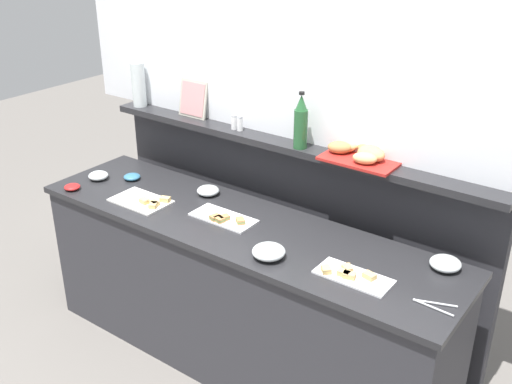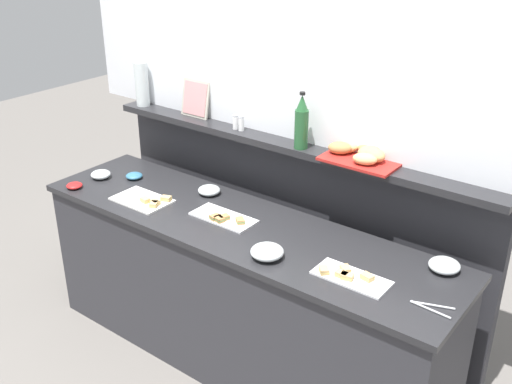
{
  "view_description": "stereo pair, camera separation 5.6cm",
  "coord_description": "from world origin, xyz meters",
  "px_view_note": "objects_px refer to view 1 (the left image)",
  "views": [
    {
      "loc": [
        1.78,
        -2.27,
        2.45
      ],
      "look_at": [
        0.04,
        0.1,
        1.07
      ],
      "focal_mm": 42.61,
      "sensor_mm": 36.0,
      "label": 1
    },
    {
      "loc": [
        1.82,
        -2.23,
        2.45
      ],
      "look_at": [
        0.04,
        0.1,
        1.07
      ],
      "focal_mm": 42.61,
      "sensor_mm": 36.0,
      "label": 2
    }
  ],
  "objects_px": {
    "serving_tongs": "(433,305)",
    "bread_basket": "(360,153)",
    "sandwich_platter_front": "(224,218)",
    "condiment_bowl_red": "(72,187)",
    "framed_picture": "(193,99)",
    "wine_bottle_green": "(301,123)",
    "sandwich_platter_rear": "(351,275)",
    "condiment_bowl_cream": "(132,177)",
    "water_carafe": "(139,85)",
    "sandwich_platter_side": "(144,201)",
    "glass_bowl_medium": "(98,176)",
    "glass_bowl_large": "(445,264)",
    "glass_bowl_small": "(208,191)",
    "salt_shaker": "(234,122)",
    "glass_bowl_extra": "(269,252)",
    "pepper_shaker": "(240,124)"
  },
  "relations": [
    {
      "from": "condiment_bowl_cream",
      "to": "wine_bottle_green",
      "type": "relative_size",
      "value": 0.33
    },
    {
      "from": "glass_bowl_large",
      "to": "serving_tongs",
      "type": "height_order",
      "value": "glass_bowl_large"
    },
    {
      "from": "wine_bottle_green",
      "to": "sandwich_platter_rear",
      "type": "bearing_deg",
      "value": -39.4
    },
    {
      "from": "sandwich_platter_side",
      "to": "glass_bowl_small",
      "type": "height_order",
      "value": "glass_bowl_small"
    },
    {
      "from": "condiment_bowl_cream",
      "to": "pepper_shaker",
      "type": "bearing_deg",
      "value": 31.11
    },
    {
      "from": "glass_bowl_large",
      "to": "glass_bowl_small",
      "type": "bearing_deg",
      "value": -178.61
    },
    {
      "from": "glass_bowl_extra",
      "to": "bread_basket",
      "type": "bearing_deg",
      "value": 76.88
    },
    {
      "from": "sandwich_platter_rear",
      "to": "bread_basket",
      "type": "xyz_separation_m",
      "value": [
        -0.26,
        0.54,
        0.37
      ]
    },
    {
      "from": "condiment_bowl_red",
      "to": "glass_bowl_medium",
      "type": "bearing_deg",
      "value": 87.79
    },
    {
      "from": "salt_shaker",
      "to": "wine_bottle_green",
      "type": "bearing_deg",
      "value": -3.44
    },
    {
      "from": "bread_basket",
      "to": "sandwich_platter_rear",
      "type": "bearing_deg",
      "value": -63.87
    },
    {
      "from": "glass_bowl_small",
      "to": "pepper_shaker",
      "type": "height_order",
      "value": "pepper_shaker"
    },
    {
      "from": "glass_bowl_small",
      "to": "glass_bowl_extra",
      "type": "relative_size",
      "value": 0.81
    },
    {
      "from": "sandwich_platter_side",
      "to": "wine_bottle_green",
      "type": "bearing_deg",
      "value": 35.25
    },
    {
      "from": "condiment_bowl_red",
      "to": "framed_picture",
      "type": "xyz_separation_m",
      "value": [
        0.37,
        0.71,
        0.44
      ]
    },
    {
      "from": "glass_bowl_medium",
      "to": "condiment_bowl_red",
      "type": "xyz_separation_m",
      "value": [
        -0.01,
        -0.2,
        -0.01
      ]
    },
    {
      "from": "sandwich_platter_side",
      "to": "glass_bowl_small",
      "type": "relative_size",
      "value": 2.54
    },
    {
      "from": "sandwich_platter_side",
      "to": "condiment_bowl_red",
      "type": "height_order",
      "value": "sandwich_platter_side"
    },
    {
      "from": "framed_picture",
      "to": "salt_shaker",
      "type": "bearing_deg",
      "value": -6.23
    },
    {
      "from": "glass_bowl_large",
      "to": "framed_picture",
      "type": "height_order",
      "value": "framed_picture"
    },
    {
      "from": "sandwich_platter_front",
      "to": "glass_bowl_small",
      "type": "xyz_separation_m",
      "value": [
        -0.28,
        0.2,
        0.01
      ]
    },
    {
      "from": "glass_bowl_extra",
      "to": "framed_picture",
      "type": "bearing_deg",
      "value": 147.95
    },
    {
      "from": "condiment_bowl_red",
      "to": "sandwich_platter_rear",
      "type": "bearing_deg",
      "value": 4.38
    },
    {
      "from": "glass_bowl_medium",
      "to": "framed_picture",
      "type": "distance_m",
      "value": 0.76
    },
    {
      "from": "serving_tongs",
      "to": "bread_basket",
      "type": "xyz_separation_m",
      "value": [
        -0.65,
        0.53,
        0.38
      ]
    },
    {
      "from": "framed_picture",
      "to": "glass_bowl_large",
      "type": "bearing_deg",
      "value": -7.87
    },
    {
      "from": "sandwich_platter_side",
      "to": "water_carafe",
      "type": "relative_size",
      "value": 1.16
    },
    {
      "from": "sandwich_platter_rear",
      "to": "condiment_bowl_cream",
      "type": "bearing_deg",
      "value": 173.76
    },
    {
      "from": "sandwich_platter_rear",
      "to": "bread_basket",
      "type": "height_order",
      "value": "bread_basket"
    },
    {
      "from": "condiment_bowl_cream",
      "to": "glass_bowl_extra",
      "type": "bearing_deg",
      "value": -11.96
    },
    {
      "from": "sandwich_platter_rear",
      "to": "condiment_bowl_cream",
      "type": "height_order",
      "value": "same"
    },
    {
      "from": "framed_picture",
      "to": "condiment_bowl_red",
      "type": "bearing_deg",
      "value": -117.42
    },
    {
      "from": "sandwich_platter_rear",
      "to": "salt_shaker",
      "type": "bearing_deg",
      "value": 154.13
    },
    {
      "from": "serving_tongs",
      "to": "wine_bottle_green",
      "type": "height_order",
      "value": "wine_bottle_green"
    },
    {
      "from": "glass_bowl_extra",
      "to": "wine_bottle_green",
      "type": "xyz_separation_m",
      "value": [
        -0.2,
        0.58,
        0.46
      ]
    },
    {
      "from": "condiment_bowl_red",
      "to": "condiment_bowl_cream",
      "type": "height_order",
      "value": "condiment_bowl_cream"
    },
    {
      "from": "water_carafe",
      "to": "sandwich_platter_side",
      "type": "bearing_deg",
      "value": -44.45
    },
    {
      "from": "sandwich_platter_rear",
      "to": "glass_bowl_medium",
      "type": "bearing_deg",
      "value": 178.17
    },
    {
      "from": "sandwich_platter_side",
      "to": "condiment_bowl_red",
      "type": "relative_size",
      "value": 3.49
    },
    {
      "from": "sandwich_platter_front",
      "to": "glass_bowl_medium",
      "type": "xyz_separation_m",
      "value": [
        -0.98,
        -0.04,
        0.01
      ]
    },
    {
      "from": "condiment_bowl_cream",
      "to": "wine_bottle_green",
      "type": "bearing_deg",
      "value": 17.52
    },
    {
      "from": "sandwich_platter_front",
      "to": "condiment_bowl_red",
      "type": "bearing_deg",
      "value": -166.59
    },
    {
      "from": "glass_bowl_large",
      "to": "pepper_shaker",
      "type": "distance_m",
      "value": 1.43
    },
    {
      "from": "sandwich_platter_rear",
      "to": "sandwich_platter_side",
      "type": "distance_m",
      "value": 1.34
    },
    {
      "from": "condiment_bowl_red",
      "to": "bread_basket",
      "type": "relative_size",
      "value": 0.24
    },
    {
      "from": "condiment_bowl_cream",
      "to": "water_carafe",
      "type": "distance_m",
      "value": 0.64
    },
    {
      "from": "framed_picture",
      "to": "water_carafe",
      "type": "relative_size",
      "value": 0.8
    },
    {
      "from": "glass_bowl_large",
      "to": "framed_picture",
      "type": "relative_size",
      "value": 0.64
    },
    {
      "from": "pepper_shaker",
      "to": "condiment_bowl_red",
      "type": "bearing_deg",
      "value": -138.73
    },
    {
      "from": "sandwich_platter_rear",
      "to": "framed_picture",
      "type": "bearing_deg",
      "value": 158.52
    }
  ]
}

